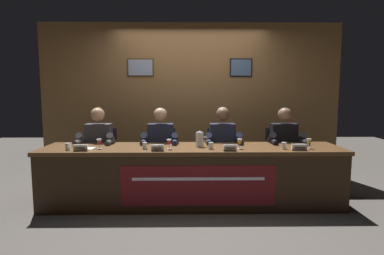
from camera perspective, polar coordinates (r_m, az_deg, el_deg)
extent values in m
plane|color=#4C4742|center=(4.24, 0.00, -13.61)|extent=(12.00, 12.00, 0.00)
cube|color=brown|center=(5.37, -0.21, 4.82)|extent=(5.03, 0.12, 2.60)
cube|color=#4C3319|center=(5.37, -9.36, 10.73)|extent=(0.44, 0.02, 0.30)
cube|color=#8C99AD|center=(5.36, -9.38, 10.74)|extent=(0.40, 0.01, 0.26)
cube|color=black|center=(5.39, 8.91, 10.72)|extent=(0.37, 0.02, 0.30)
cube|color=slate|center=(5.38, 8.93, 10.73)|extent=(0.33, 0.01, 0.26)
cube|color=brown|center=(4.05, 0.00, -3.87)|extent=(3.83, 0.77, 0.05)
cube|color=#342112|center=(3.78, 0.08, -10.50)|extent=(3.77, 0.04, 0.70)
cube|color=#342112|center=(4.51, -24.71, -8.30)|extent=(0.08, 0.69, 0.70)
cube|color=#342112|center=(4.56, 24.43, -8.13)|extent=(0.08, 0.69, 0.70)
cube|color=maroon|center=(3.76, 1.17, -10.59)|extent=(1.84, 0.01, 0.49)
cube|color=white|center=(3.73, 1.17, -9.36)|extent=(1.56, 0.00, 0.04)
cylinder|color=black|center=(4.86, -16.20, -11.06)|extent=(0.44, 0.44, 0.02)
cylinder|color=black|center=(4.80, -16.29, -8.51)|extent=(0.05, 0.05, 0.42)
cube|color=#232328|center=(4.75, -16.37, -5.87)|extent=(0.44, 0.44, 0.03)
cube|color=#232328|center=(4.90, -15.84, -2.68)|extent=(0.40, 0.05, 0.44)
cylinder|color=black|center=(4.51, -18.72, -9.55)|extent=(0.10, 0.10, 0.48)
cylinder|color=black|center=(4.45, -16.24, -9.67)|extent=(0.10, 0.10, 0.48)
cylinder|color=black|center=(4.58, -18.28, -5.56)|extent=(0.13, 0.34, 0.13)
cylinder|color=black|center=(4.52, -15.85, -5.63)|extent=(0.13, 0.34, 0.13)
cube|color=#38383D|center=(4.67, -16.59, -2.28)|extent=(0.36, 0.20, 0.48)
sphere|color=tan|center=(4.61, -16.81, 2.30)|extent=(0.19, 0.19, 0.19)
sphere|color=#593819|center=(4.62, -16.76, 2.50)|extent=(0.17, 0.17, 0.17)
cylinder|color=#38383D|center=(4.63, -19.44, -2.20)|extent=(0.09, 0.30, 0.25)
cylinder|color=#38383D|center=(4.51, -14.37, -2.25)|extent=(0.09, 0.30, 0.25)
cylinder|color=#38383D|center=(4.48, -20.08, -2.54)|extent=(0.07, 0.24, 0.07)
cylinder|color=#38383D|center=(4.36, -14.86, -2.61)|extent=(0.07, 0.24, 0.07)
cube|color=white|center=(3.97, -19.71, -3.51)|extent=(0.17, 0.03, 0.08)
cube|color=white|center=(4.00, -19.56, -3.43)|extent=(0.17, 0.03, 0.08)
cube|color=black|center=(3.97, -19.73, -3.52)|extent=(0.12, 0.01, 0.01)
cylinder|color=white|center=(4.07, -16.51, -3.70)|extent=(0.06, 0.06, 0.00)
cylinder|color=white|center=(4.06, -16.53, -3.29)|extent=(0.01, 0.01, 0.05)
cone|color=white|center=(4.05, -16.55, -2.46)|extent=(0.06, 0.06, 0.06)
cylinder|color=#B21E2D|center=(4.06, -16.55, -2.55)|extent=(0.04, 0.04, 0.04)
cylinder|color=silver|center=(4.09, -21.67, -3.26)|extent=(0.06, 0.06, 0.08)
cylinder|color=silver|center=(4.09, -21.66, -3.50)|extent=(0.05, 0.05, 0.05)
cylinder|color=black|center=(4.71, -5.57, -11.41)|extent=(0.44, 0.44, 0.02)
cylinder|color=black|center=(4.65, -5.60, -8.78)|extent=(0.05, 0.05, 0.42)
cube|color=#232328|center=(4.59, -5.64, -6.05)|extent=(0.44, 0.44, 0.03)
cube|color=#232328|center=(4.74, -5.47, -2.75)|extent=(0.40, 0.05, 0.44)
cylinder|color=black|center=(4.32, -7.34, -9.95)|extent=(0.10, 0.10, 0.48)
cylinder|color=black|center=(4.30, -4.65, -9.98)|extent=(0.10, 0.10, 0.48)
cylinder|color=black|center=(4.39, -7.17, -5.78)|extent=(0.13, 0.34, 0.13)
cylinder|color=black|center=(4.38, -4.55, -5.80)|extent=(0.13, 0.34, 0.13)
cube|color=#1E2338|center=(4.51, -5.71, -2.34)|extent=(0.36, 0.20, 0.48)
sphere|color=tan|center=(4.44, -5.79, 2.40)|extent=(0.19, 0.19, 0.19)
sphere|color=black|center=(4.46, -5.77, 2.60)|extent=(0.17, 0.17, 0.17)
cylinder|color=#1E2338|center=(4.43, -8.53, -2.28)|extent=(0.09, 0.30, 0.25)
cylinder|color=#1E2338|center=(4.39, -3.09, -2.29)|extent=(0.09, 0.30, 0.25)
cylinder|color=#1E2338|center=(4.27, -8.82, -2.65)|extent=(0.07, 0.24, 0.07)
cylinder|color=#1E2338|center=(4.23, -3.18, -2.66)|extent=(0.07, 0.24, 0.07)
cube|color=white|center=(3.75, -6.34, -3.73)|extent=(0.15, 0.03, 0.08)
cube|color=white|center=(3.79, -6.29, -3.64)|extent=(0.15, 0.03, 0.08)
cube|color=black|center=(3.75, -6.34, -3.73)|extent=(0.11, 0.01, 0.01)
cylinder|color=white|center=(3.88, -4.19, -3.93)|extent=(0.06, 0.06, 0.00)
cylinder|color=white|center=(3.88, -4.20, -3.50)|extent=(0.01, 0.01, 0.05)
cone|color=white|center=(3.87, -4.20, -2.62)|extent=(0.06, 0.06, 0.06)
cylinder|color=#B21E2D|center=(3.87, -4.20, -2.72)|extent=(0.04, 0.04, 0.04)
cylinder|color=silver|center=(3.91, -8.60, -3.31)|extent=(0.06, 0.06, 0.08)
cylinder|color=silver|center=(3.91, -8.60, -3.55)|extent=(0.05, 0.05, 0.05)
cylinder|color=black|center=(4.72, 5.39, -11.36)|extent=(0.44, 0.44, 0.02)
cylinder|color=black|center=(4.66, 5.42, -8.74)|extent=(0.05, 0.05, 0.42)
cube|color=#232328|center=(4.60, 5.45, -6.02)|extent=(0.44, 0.44, 0.03)
cube|color=#232328|center=(4.75, 5.22, -2.73)|extent=(0.40, 0.05, 0.44)
cylinder|color=black|center=(4.31, 4.59, -9.95)|extent=(0.10, 0.10, 0.48)
cylinder|color=black|center=(4.34, 7.26, -9.89)|extent=(0.10, 0.10, 0.48)
cylinder|color=black|center=(4.39, 4.44, -5.77)|extent=(0.13, 0.34, 0.13)
cylinder|color=black|center=(4.41, 7.04, -5.74)|extent=(0.13, 0.34, 0.13)
cube|color=#1E2338|center=(4.52, 5.53, -2.32)|extent=(0.36, 0.20, 0.48)
sphere|color=brown|center=(4.46, 5.61, 2.41)|extent=(0.19, 0.19, 0.19)
sphere|color=gray|center=(4.47, 5.59, 2.62)|extent=(0.17, 0.17, 0.17)
cylinder|color=#1E2338|center=(4.40, 2.95, -2.28)|extent=(0.09, 0.30, 0.25)
cylinder|color=#1E2338|center=(4.45, 8.37, -2.24)|extent=(0.09, 0.30, 0.25)
cylinder|color=#1E2338|center=(4.24, 3.10, -2.65)|extent=(0.07, 0.24, 0.07)
cylinder|color=#1E2338|center=(4.29, 8.71, -2.61)|extent=(0.07, 0.24, 0.07)
cube|color=white|center=(3.76, 6.96, -3.72)|extent=(0.16, 0.03, 0.08)
cube|color=white|center=(3.79, 6.89, -3.63)|extent=(0.16, 0.03, 0.08)
cube|color=black|center=(3.76, 6.96, -3.73)|extent=(0.11, 0.01, 0.01)
cylinder|color=white|center=(3.95, 8.64, -3.81)|extent=(0.06, 0.06, 0.00)
cylinder|color=white|center=(3.94, 8.65, -3.39)|extent=(0.01, 0.01, 0.05)
cone|color=white|center=(3.93, 8.66, -2.53)|extent=(0.06, 0.06, 0.06)
cylinder|color=orange|center=(3.94, 8.66, -2.62)|extent=(0.04, 0.04, 0.04)
cylinder|color=silver|center=(3.87, 3.46, -3.35)|extent=(0.06, 0.06, 0.08)
cylinder|color=silver|center=(3.87, 3.46, -3.60)|extent=(0.05, 0.05, 0.05)
cylinder|color=black|center=(4.89, 15.91, -10.94)|extent=(0.44, 0.44, 0.02)
cylinder|color=black|center=(4.83, 16.00, -8.41)|extent=(0.05, 0.05, 0.42)
cube|color=#232328|center=(4.78, 16.08, -5.78)|extent=(0.44, 0.44, 0.03)
cube|color=#232328|center=(4.93, 15.50, -2.62)|extent=(0.40, 0.05, 0.44)
cylinder|color=black|center=(4.48, 16.06, -9.55)|extent=(0.10, 0.10, 0.48)
cylinder|color=black|center=(4.54, 18.51, -9.41)|extent=(0.10, 0.10, 0.48)
cylinder|color=black|center=(4.55, 15.63, -5.54)|extent=(0.13, 0.34, 0.13)
cylinder|color=black|center=(4.61, 18.02, -5.46)|extent=(0.13, 0.34, 0.13)
cube|color=black|center=(4.70, 16.31, -2.21)|extent=(0.36, 0.20, 0.48)
sphere|color=#8E664C|center=(4.64, 16.53, 2.33)|extent=(0.19, 0.19, 0.19)
sphere|color=black|center=(4.65, 16.48, 2.53)|extent=(0.17, 0.17, 0.17)
cylinder|color=black|center=(4.54, 14.15, -2.19)|extent=(0.09, 0.30, 0.25)
cylinder|color=black|center=(4.67, 19.14, -2.12)|extent=(0.09, 0.30, 0.25)
cylinder|color=black|center=(4.39, 14.68, -2.54)|extent=(0.07, 0.24, 0.07)
cylinder|color=black|center=(4.52, 19.83, -2.46)|extent=(0.07, 0.24, 0.07)
cube|color=white|center=(3.99, 19.06, -3.44)|extent=(0.19, 0.03, 0.08)
cube|color=white|center=(4.02, 18.89, -3.36)|extent=(0.19, 0.03, 0.08)
cube|color=black|center=(3.99, 19.07, -3.44)|extent=(0.13, 0.01, 0.01)
cylinder|color=white|center=(4.18, 20.47, -3.58)|extent=(0.06, 0.06, 0.00)
cylinder|color=white|center=(4.18, 20.49, -3.18)|extent=(0.01, 0.01, 0.05)
cone|color=white|center=(4.17, 20.52, -2.36)|extent=(0.06, 0.06, 0.06)
cylinder|color=yellow|center=(4.17, 20.52, -2.45)|extent=(0.04, 0.04, 0.04)
cylinder|color=silver|center=(4.03, 16.40, -3.20)|extent=(0.06, 0.06, 0.08)
cylinder|color=silver|center=(4.04, 16.40, -3.44)|extent=(0.05, 0.05, 0.05)
cylinder|color=silver|center=(4.03, 1.41, -2.27)|extent=(0.10, 0.10, 0.18)
cylinder|color=silver|center=(4.01, 1.41, -0.91)|extent=(0.09, 0.09, 0.01)
sphere|color=silver|center=(4.01, 1.41, -0.71)|extent=(0.02, 0.02, 0.02)
torus|color=silver|center=(4.03, 2.37, -2.14)|extent=(0.07, 0.01, 0.07)
cube|color=white|center=(4.09, -18.77, -3.66)|extent=(0.23, 0.18, 0.01)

